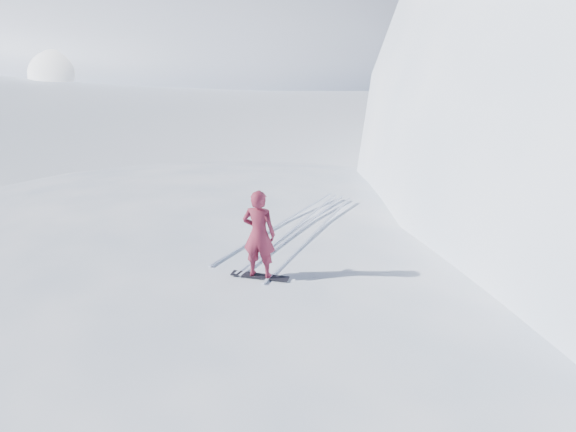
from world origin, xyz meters
name	(u,v)px	position (x,y,z in m)	size (l,w,h in m)	color
ground	(210,410)	(0.00, 0.00, 0.00)	(400.00, 400.00, 0.00)	white
near_ridge	(330,360)	(1.00, 3.00, 0.00)	(36.00, 28.00, 4.80)	white
far_ridge_a	(169,51)	(-70.00, 60.00, 0.00)	(120.00, 70.00, 28.00)	white
far_ridge_c	(452,43)	(-40.00, 110.00, 0.00)	(140.00, 90.00, 36.00)	white
wind_bumps	(256,353)	(-0.56, 2.12, 0.00)	(16.00, 14.40, 1.00)	white
snowboard	(260,276)	(-0.05, 1.73, 2.41)	(1.28, 0.24, 0.02)	black
snowboarder	(259,234)	(-0.05, 1.73, 3.39)	(0.71, 0.46, 1.94)	maroon
vapor_plume	(69,76)	(-52.58, 29.95, 0.00)	(10.47, 8.38, 7.33)	white
board_tracks	(297,228)	(-1.06, 4.41, 2.42)	(2.25, 5.97, 0.04)	silver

